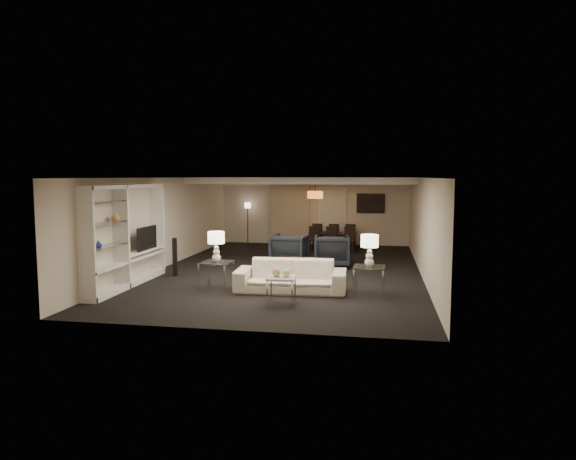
% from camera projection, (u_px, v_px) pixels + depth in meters
% --- Properties ---
extents(floor, '(11.00, 11.00, 0.00)m').
position_uv_depth(floor, '(288.00, 270.00, 13.88)').
color(floor, black).
rests_on(floor, ground).
extents(ceiling, '(7.00, 11.00, 0.02)m').
position_uv_depth(ceiling, '(288.00, 178.00, 13.62)').
color(ceiling, silver).
rests_on(ceiling, ground).
extents(wall_back, '(7.00, 0.02, 2.50)m').
position_uv_depth(wall_back, '(314.00, 211.00, 19.14)').
color(wall_back, beige).
rests_on(wall_back, ground).
extents(wall_front, '(7.00, 0.02, 2.50)m').
position_uv_depth(wall_front, '(229.00, 256.00, 8.36)').
color(wall_front, beige).
rests_on(wall_front, ground).
extents(wall_left, '(0.02, 11.00, 2.50)m').
position_uv_depth(wall_left, '(165.00, 222.00, 14.36)').
color(wall_left, beige).
rests_on(wall_left, ground).
extents(wall_right, '(0.02, 11.00, 2.50)m').
position_uv_depth(wall_right, '(422.00, 227.00, 13.14)').
color(wall_right, beige).
rests_on(wall_right, ground).
extents(ceiling_soffit, '(7.00, 4.00, 0.20)m').
position_uv_depth(ceiling_soffit, '(306.00, 180.00, 17.06)').
color(ceiling_soffit, silver).
rests_on(ceiling_soffit, ceiling).
extents(curtains, '(1.50, 0.12, 2.40)m').
position_uv_depth(curtains, '(290.00, 212.00, 19.22)').
color(curtains, beige).
rests_on(curtains, wall_back).
extents(door, '(0.90, 0.05, 2.10)m').
position_uv_depth(door, '(332.00, 217.00, 19.01)').
color(door, silver).
rests_on(door, wall_back).
extents(painting, '(0.95, 0.04, 0.65)m').
position_uv_depth(painting, '(371.00, 203.00, 18.70)').
color(painting, '#142D38').
rests_on(painting, wall_back).
extents(media_unit, '(0.38, 3.40, 2.35)m').
position_uv_depth(media_unit, '(127.00, 236.00, 11.79)').
color(media_unit, white).
rests_on(media_unit, wall_left).
extents(pendant_light, '(0.52, 0.52, 0.24)m').
position_uv_depth(pendant_light, '(315.00, 195.00, 17.06)').
color(pendant_light, '#D8591E').
rests_on(pendant_light, ceiling_soffit).
extents(sofa, '(2.45, 1.04, 0.70)m').
position_uv_depth(sofa, '(291.00, 276.00, 11.27)').
color(sofa, beige).
rests_on(sofa, floor).
extents(coffee_table, '(1.36, 0.84, 0.47)m').
position_uv_depth(coffee_table, '(302.00, 268.00, 12.85)').
color(coffee_table, black).
rests_on(coffee_table, floor).
extents(armchair_left, '(1.05, 1.07, 0.90)m').
position_uv_depth(armchair_left, '(290.00, 250.00, 14.59)').
color(armchair_left, black).
rests_on(armchair_left, floor).
extents(armchair_right, '(1.06, 1.08, 0.90)m').
position_uv_depth(armchair_right, '(332.00, 251.00, 14.39)').
color(armchair_right, black).
rests_on(armchair_right, floor).
extents(side_table_left, '(0.70, 0.70, 0.62)m').
position_uv_depth(side_table_left, '(217.00, 275.00, 11.57)').
color(side_table_left, silver).
rests_on(side_table_left, floor).
extents(side_table_right, '(0.69, 0.69, 0.62)m').
position_uv_depth(side_table_right, '(369.00, 281.00, 10.98)').
color(side_table_right, white).
rests_on(side_table_right, floor).
extents(table_lamp_left, '(0.39, 0.39, 0.68)m').
position_uv_depth(table_lamp_left, '(216.00, 247.00, 11.50)').
color(table_lamp_left, white).
rests_on(table_lamp_left, side_table_left).
extents(table_lamp_right, '(0.38, 0.38, 0.68)m').
position_uv_depth(table_lamp_right, '(369.00, 251.00, 10.91)').
color(table_lamp_right, '#F2EDCC').
rests_on(table_lamp_right, side_table_right).
extents(marble_table, '(0.58, 0.58, 0.55)m').
position_uv_depth(marble_table, '(282.00, 290.00, 10.20)').
color(marble_table, white).
rests_on(marble_table, floor).
extents(gold_gourd_a, '(0.18, 0.18, 0.18)m').
position_uv_depth(gold_gourd_a, '(277.00, 272.00, 10.18)').
color(gold_gourd_a, tan).
rests_on(gold_gourd_a, marble_table).
extents(gold_gourd_b, '(0.15, 0.15, 0.15)m').
position_uv_depth(gold_gourd_b, '(286.00, 273.00, 10.14)').
color(gold_gourd_b, '#CFBF6D').
rests_on(gold_gourd_b, marble_table).
extents(television, '(0.98, 0.13, 0.57)m').
position_uv_depth(television, '(143.00, 238.00, 12.55)').
color(television, black).
rests_on(television, media_unit).
extents(vase_blue, '(0.15, 0.15, 0.16)m').
position_uv_depth(vase_blue, '(98.00, 244.00, 10.60)').
color(vase_blue, navy).
rests_on(vase_blue, media_unit).
extents(vase_amber, '(0.18, 0.18, 0.18)m').
position_uv_depth(vase_amber, '(116.00, 217.00, 11.27)').
color(vase_amber, '#D19145').
rests_on(vase_amber, media_unit).
extents(floor_speaker, '(0.12, 0.12, 0.98)m').
position_uv_depth(floor_speaker, '(175.00, 257.00, 13.07)').
color(floor_speaker, black).
rests_on(floor_speaker, floor).
extents(dining_table, '(1.68, 1.03, 0.56)m').
position_uv_depth(dining_table, '(332.00, 241.00, 17.96)').
color(dining_table, black).
rests_on(dining_table, floor).
extents(chair_nl, '(0.42, 0.42, 0.84)m').
position_uv_depth(chair_nl, '(313.00, 239.00, 17.41)').
color(chair_nl, black).
rests_on(chair_nl, floor).
extents(chair_nm, '(0.41, 0.41, 0.84)m').
position_uv_depth(chair_nm, '(331.00, 239.00, 17.30)').
color(chair_nm, black).
rests_on(chair_nm, floor).
extents(chair_nr, '(0.44, 0.44, 0.84)m').
position_uv_depth(chair_nr, '(349.00, 240.00, 17.20)').
color(chair_nr, black).
rests_on(chair_nr, floor).
extents(chair_fl, '(0.39, 0.39, 0.84)m').
position_uv_depth(chair_fl, '(318.00, 235.00, 18.68)').
color(chair_fl, black).
rests_on(chair_fl, floor).
extents(chair_fm, '(0.41, 0.41, 0.84)m').
position_uv_depth(chair_fm, '(334.00, 235.00, 18.58)').
color(chair_fm, black).
rests_on(chair_fm, floor).
extents(chair_fr, '(0.40, 0.40, 0.84)m').
position_uv_depth(chair_fr, '(351.00, 235.00, 18.47)').
color(chair_fr, black).
rests_on(chair_fr, floor).
extents(floor_lamp, '(0.26, 0.26, 1.55)m').
position_uv_depth(floor_lamp, '(248.00, 223.00, 19.32)').
color(floor_lamp, black).
rests_on(floor_lamp, floor).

